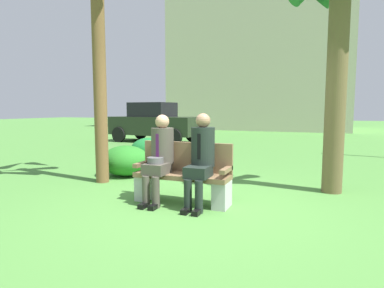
{
  "coord_description": "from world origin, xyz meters",
  "views": [
    {
      "loc": [
        1.59,
        -4.25,
        1.4
      ],
      "look_at": [
        -0.31,
        0.52,
        0.85
      ],
      "focal_mm": 30.52,
      "sensor_mm": 36.0,
      "label": 1
    }
  ],
  "objects_px": {
    "park_bench": "(183,176)",
    "parked_car_near": "(155,122)",
    "seated_man_left": "(160,154)",
    "shrub_mid_lawn": "(126,161)",
    "building_backdrop": "(262,36)",
    "seated_man_right": "(201,155)",
    "shrub_near_bench": "(149,149)"
  },
  "relations": [
    {
      "from": "park_bench",
      "to": "building_backdrop",
      "type": "height_order",
      "value": "building_backdrop"
    },
    {
      "from": "park_bench",
      "to": "shrub_near_bench",
      "type": "distance_m",
      "value": 4.07
    },
    {
      "from": "park_bench",
      "to": "building_backdrop",
      "type": "bearing_deg",
      "value": 96.8
    },
    {
      "from": "park_bench",
      "to": "seated_man_right",
      "type": "relative_size",
      "value": 1.07
    },
    {
      "from": "park_bench",
      "to": "seated_man_right",
      "type": "height_order",
      "value": "seated_man_right"
    },
    {
      "from": "seated_man_right",
      "to": "shrub_near_bench",
      "type": "relative_size",
      "value": 1.32
    },
    {
      "from": "seated_man_right",
      "to": "shrub_mid_lawn",
      "type": "height_order",
      "value": "seated_man_right"
    },
    {
      "from": "shrub_mid_lawn",
      "to": "parked_car_near",
      "type": "bearing_deg",
      "value": 113.17
    },
    {
      "from": "seated_man_right",
      "to": "parked_car_near",
      "type": "distance_m",
      "value": 9.49
    },
    {
      "from": "shrub_near_bench",
      "to": "parked_car_near",
      "type": "xyz_separation_m",
      "value": [
        -2.31,
        4.65,
        0.52
      ]
    },
    {
      "from": "park_bench",
      "to": "parked_car_near",
      "type": "height_order",
      "value": "parked_car_near"
    },
    {
      "from": "seated_man_left",
      "to": "park_bench",
      "type": "bearing_deg",
      "value": 20.46
    },
    {
      "from": "shrub_near_bench",
      "to": "shrub_mid_lawn",
      "type": "xyz_separation_m",
      "value": [
        0.51,
        -1.92,
        0.0
      ]
    },
    {
      "from": "park_bench",
      "to": "parked_car_near",
      "type": "relative_size",
      "value": 0.36
    },
    {
      "from": "seated_man_left",
      "to": "shrub_mid_lawn",
      "type": "distance_m",
      "value": 2.2
    },
    {
      "from": "shrub_near_bench",
      "to": "building_backdrop",
      "type": "height_order",
      "value": "building_backdrop"
    },
    {
      "from": "parked_car_near",
      "to": "building_backdrop",
      "type": "height_order",
      "value": "building_backdrop"
    },
    {
      "from": "shrub_near_bench",
      "to": "building_backdrop",
      "type": "xyz_separation_m",
      "value": [
        0.02,
        16.75,
        6.37
      ]
    },
    {
      "from": "seated_man_left",
      "to": "seated_man_right",
      "type": "distance_m",
      "value": 0.65
    },
    {
      "from": "seated_man_right",
      "to": "building_backdrop",
      "type": "bearing_deg",
      "value": 97.67
    },
    {
      "from": "shrub_near_bench",
      "to": "building_backdrop",
      "type": "bearing_deg",
      "value": 89.93
    },
    {
      "from": "seated_man_left",
      "to": "shrub_mid_lawn",
      "type": "height_order",
      "value": "seated_man_left"
    },
    {
      "from": "park_bench",
      "to": "parked_car_near",
      "type": "distance_m",
      "value": 9.24
    },
    {
      "from": "park_bench",
      "to": "building_backdrop",
      "type": "relative_size",
      "value": 0.11
    },
    {
      "from": "shrub_near_bench",
      "to": "parked_car_near",
      "type": "height_order",
      "value": "parked_car_near"
    },
    {
      "from": "shrub_mid_lawn",
      "to": "park_bench",
      "type": "bearing_deg",
      "value": -35.48
    },
    {
      "from": "seated_man_left",
      "to": "parked_car_near",
      "type": "height_order",
      "value": "parked_car_near"
    },
    {
      "from": "park_bench",
      "to": "seated_man_left",
      "type": "bearing_deg",
      "value": -159.54
    },
    {
      "from": "seated_man_right",
      "to": "seated_man_left",
      "type": "bearing_deg",
      "value": -179.3
    },
    {
      "from": "seated_man_left",
      "to": "seated_man_right",
      "type": "xyz_separation_m",
      "value": [
        0.65,
        0.01,
        0.02
      ]
    },
    {
      "from": "building_backdrop",
      "to": "parked_car_near",
      "type": "bearing_deg",
      "value": -100.89
    },
    {
      "from": "parked_car_near",
      "to": "seated_man_right",
      "type": "bearing_deg",
      "value": -57.94
    }
  ]
}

